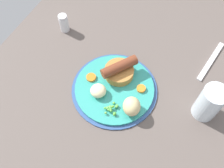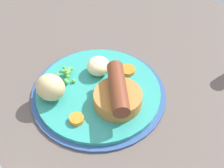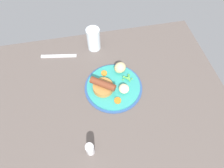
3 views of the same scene
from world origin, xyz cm
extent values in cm
cube|color=#564C47|center=(0.00, 0.00, 1.50)|extent=(110.00, 80.00, 3.00)
cylinder|color=#2D4C84|center=(-4.84, -2.81, 3.25)|extent=(26.35, 26.35, 0.50)
cylinder|color=teal|center=(-4.84, -2.81, 3.70)|extent=(24.24, 24.24, 1.40)
cylinder|color=#AD7538|center=(-0.38, -2.03, 5.77)|extent=(9.07, 9.07, 2.73)
cylinder|color=#472614|center=(-0.38, -2.03, 6.98)|extent=(7.26, 7.26, 0.30)
cylinder|color=brown|center=(-0.38, -2.03, 8.69)|extent=(11.14, 9.13, 3.11)
sphere|color=#50A33C|center=(-12.85, -6.79, 5.21)|extent=(0.98, 0.98, 0.98)
sphere|color=#56AE44|center=(-12.66, -5.48, 5.57)|extent=(0.83, 0.83, 0.83)
sphere|color=#5DA946|center=(-12.70, -4.76, 5.57)|extent=(0.76, 0.76, 0.76)
sphere|color=#5FB84D|center=(-12.36, -4.26, 5.60)|extent=(0.98, 0.98, 0.98)
sphere|color=#57AF41|center=(-12.56, -3.53, 5.21)|extent=(0.73, 0.73, 0.73)
sphere|color=#54A94B|center=(-10.30, -6.29, 5.02)|extent=(0.90, 0.90, 0.90)
sphere|color=#62A248|center=(-11.72, -5.07, 5.56)|extent=(0.71, 0.71, 0.71)
sphere|color=#68B74E|center=(-11.76, -4.75, 5.65)|extent=(0.90, 0.90, 0.90)
sphere|color=#5CA942|center=(-10.69, -6.26, 5.10)|extent=(0.83, 0.83, 0.83)
sphere|color=#5BB441|center=(-11.61, -5.13, 5.59)|extent=(0.86, 0.86, 0.86)
sphere|color=#5AA744|center=(-12.40, -5.31, 5.66)|extent=(0.80, 0.80, 0.80)
sphere|color=#61A938|center=(-11.12, -5.43, 5.35)|extent=(0.75, 0.75, 0.75)
sphere|color=#55A748|center=(-11.84, -5.09, 5.60)|extent=(0.70, 0.70, 0.70)
sphere|color=#5EAC36|center=(-13.10, -6.77, 5.10)|extent=(0.81, 0.81, 0.81)
sphere|color=#51A048|center=(-12.08, -4.96, 5.76)|extent=(0.85, 0.85, 0.85)
sphere|color=#63A64A|center=(-13.79, -4.38, 5.15)|extent=(0.72, 0.72, 0.72)
sphere|color=#5BAD42|center=(-9.81, -5.01, 4.79)|extent=(0.79, 0.79, 0.79)
ellipsoid|color=beige|center=(-8.83, 0.57, 6.10)|extent=(5.81, 5.93, 3.40)
ellipsoid|color=#CCB77F|center=(-9.51, -10.41, 7.03)|extent=(7.23, 6.94, 5.25)
cylinder|color=orange|center=(-5.04, 5.14, 4.79)|extent=(3.91, 3.91, 0.77)
cylinder|color=orange|center=(-1.86, -10.30, 4.84)|extent=(3.66, 3.66, 0.88)
cube|color=silver|center=(18.73, -26.62, 3.30)|extent=(18.02, 4.54, 0.60)
cylinder|color=silver|center=(0.34, -29.29, 8.97)|extent=(6.74, 6.74, 11.94)
cylinder|color=silver|center=(9.36, 23.71, 5.87)|extent=(3.18, 3.18, 5.74)
cylinder|color=silver|center=(9.36, 23.71, 9.24)|extent=(3.02, 3.02, 1.00)
camera|label=1|loc=(-38.32, -18.54, 70.58)|focal=40.00mm
camera|label=2|loc=(33.45, -32.38, 58.44)|focal=60.00mm
camera|label=3|loc=(5.36, 44.70, 80.51)|focal=32.00mm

